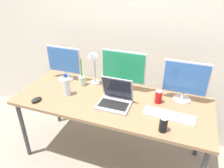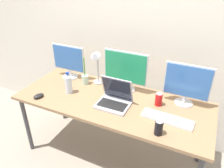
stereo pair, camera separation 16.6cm
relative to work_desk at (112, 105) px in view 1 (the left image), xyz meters
The scene contains 15 objects.
ground_plane 0.68m from the work_desk, ahead, with size 16.00×16.00×0.00m, color gray.
wall_back 0.85m from the work_desk, 90.00° to the left, with size 7.00×0.08×2.60m, color silver.
work_desk is the anchor object (origin of this frame).
monitor_left 0.74m from the work_desk, 160.34° to the left, with size 0.40×0.18×0.39m.
monitor_center 0.37m from the work_desk, 81.55° to the left, with size 0.46×0.22×0.43m.
monitor_right 0.74m from the work_desk, 20.38° to the left, with size 0.42×0.17×0.40m.
laptop_silver 0.14m from the work_desk, 43.02° to the right, with size 0.31×0.26×0.26m.
keyboard_main 0.57m from the work_desk, ahead, with size 0.44×0.13×0.02m, color white.
mouse_by_keyboard 0.40m from the work_desk, 11.98° to the right, with size 0.06×0.11×0.04m, color silver.
mouse_by_laptop 0.74m from the work_desk, 158.21° to the right, with size 0.07×0.11×0.04m, color black.
water_bottle 0.49m from the work_desk, behind, with size 0.07×0.07×0.23m.
soda_can_near_keyboard 0.61m from the work_desk, 27.83° to the right, with size 0.07×0.07×0.13m.
soda_can_by_laptop 0.46m from the work_desk, 14.49° to the left, with size 0.07×0.07×0.13m.
bamboo_vase 0.46m from the work_desk, 157.25° to the left, with size 0.08×0.08×0.31m.
desk_lamp 0.49m from the work_desk, 143.43° to the left, with size 0.11×0.18×0.41m.
Camera 1 is at (0.61, -1.68, 1.92)m, focal length 35.00 mm.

